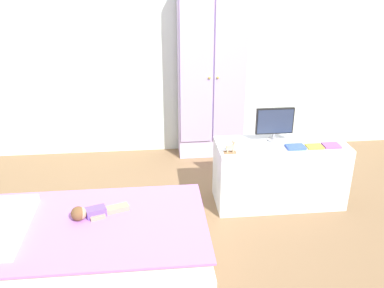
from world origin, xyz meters
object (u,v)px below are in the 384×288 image
(doll, at_px, (89,212))
(tv_stand, at_px, (279,173))
(book_blue, at_px, (295,147))
(book_yellow, at_px, (315,147))
(rocking_horse_toy, at_px, (231,147))
(bed, at_px, (93,242))
(tv_monitor, at_px, (275,122))
(wardrobe, at_px, (212,74))
(book_purple, at_px, (331,145))

(doll, height_order, tv_stand, tv_stand)
(book_blue, height_order, book_yellow, book_blue)
(rocking_horse_toy, bearing_deg, tv_stand, 16.94)
(bed, height_order, tv_stand, tv_stand)
(bed, bearing_deg, tv_monitor, 25.57)
(book_blue, bearing_deg, bed, -161.72)
(tv_stand, height_order, book_blue, book_blue)
(tv_monitor, relative_size, book_blue, 2.15)
(tv_stand, relative_size, book_blue, 7.35)
(doll, relative_size, tv_stand, 0.37)
(rocking_horse_toy, relative_size, book_blue, 0.79)
(tv_stand, bearing_deg, bed, -157.57)
(tv_stand, bearing_deg, tv_monitor, 126.05)
(doll, relative_size, rocking_horse_toy, 3.48)
(book_yellow, bearing_deg, bed, -163.30)
(doll, relative_size, wardrobe, 0.23)
(wardrobe, bearing_deg, book_blue, -65.69)
(book_yellow, height_order, book_purple, book_purple)
(tv_monitor, bearing_deg, book_purple, -21.45)
(tv_stand, relative_size, book_yellow, 8.43)
(doll, distance_m, book_blue, 1.60)
(wardrobe, relative_size, book_blue, 11.99)
(doll, height_order, wardrobe, wardrobe)
(book_blue, distance_m, book_purple, 0.29)
(wardrobe, xyz_separation_m, rocking_horse_toy, (-0.01, -1.14, -0.27))
(book_blue, xyz_separation_m, book_purple, (0.29, 0.00, -0.00))
(tv_stand, height_order, book_yellow, book_yellow)
(rocking_horse_toy, distance_m, book_yellow, 0.67)
(book_blue, bearing_deg, book_yellow, 0.00)
(bed, bearing_deg, wardrobe, 57.60)
(book_blue, bearing_deg, tv_monitor, 128.22)
(rocking_horse_toy, bearing_deg, book_purple, 2.81)
(bed, xyz_separation_m, tv_monitor, (1.39, 0.66, 0.55))
(wardrobe, height_order, book_yellow, wardrobe)
(bed, relative_size, tv_monitor, 5.03)
(book_blue, bearing_deg, doll, -164.98)
(tv_stand, bearing_deg, wardrobe, 112.62)
(bed, xyz_separation_m, book_blue, (1.51, 0.50, 0.40))
(doll, xyz_separation_m, book_blue, (1.53, 0.41, 0.23))
(doll, distance_m, book_purple, 1.88)
(book_blue, relative_size, book_yellow, 1.15)
(doll, bearing_deg, bed, -77.97)
(wardrobe, xyz_separation_m, book_yellow, (0.65, -1.10, -0.31))
(bed, height_order, tv_monitor, tv_monitor)
(tv_monitor, distance_m, book_blue, 0.25)
(bed, distance_m, tv_stand, 1.56)
(bed, bearing_deg, book_blue, 18.28)
(book_yellow, xyz_separation_m, book_purple, (0.13, 0.00, 0.00))
(wardrobe, bearing_deg, rocking_horse_toy, -90.70)
(book_yellow, relative_size, book_purple, 0.95)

